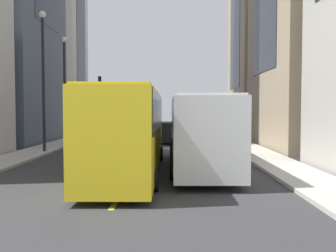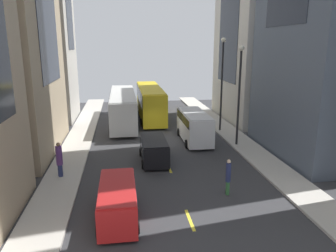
{
  "view_description": "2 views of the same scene",
  "coord_description": "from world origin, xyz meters",
  "px_view_note": "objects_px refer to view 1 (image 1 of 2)",
  "views": [
    {
      "loc": [
        -1.65,
        25.17,
        2.81
      ],
      "look_at": [
        -1.5,
        1.2,
        1.72
      ],
      "focal_mm": 39.82,
      "sensor_mm": 36.0,
      "label": 1
    },
    {
      "loc": [
        -3.06,
        -27.9,
        8.33
      ],
      "look_at": [
        0.75,
        -1.21,
        1.5
      ],
      "focal_mm": 34.69,
      "sensor_mm": 36.0,
      "label": 2
    }
  ],
  "objects_px": {
    "delivery_van_white": "(103,127)",
    "pedestrian_crossing_mid": "(127,126)",
    "city_bus_white": "(198,125)",
    "streetcar_yellow": "(130,125)",
    "car_red_1": "(188,126)",
    "car_black_0": "(162,131)",
    "traffic_light_near_corner": "(100,94)",
    "pedestrian_waiting_curb": "(232,126)"
  },
  "relations": [
    {
      "from": "delivery_van_white",
      "to": "car_black_0",
      "type": "bearing_deg",
      "value": -131.0
    },
    {
      "from": "delivery_van_white",
      "to": "pedestrian_crossing_mid",
      "type": "relative_size",
      "value": 2.84
    },
    {
      "from": "pedestrian_crossing_mid",
      "to": "traffic_light_near_corner",
      "type": "xyz_separation_m",
      "value": [
        3.54,
        -4.81,
        3.35
      ]
    },
    {
      "from": "delivery_van_white",
      "to": "pedestrian_waiting_curb",
      "type": "height_order",
      "value": "delivery_van_white"
    },
    {
      "from": "delivery_van_white",
      "to": "car_black_0",
      "type": "height_order",
      "value": "delivery_van_white"
    },
    {
      "from": "car_black_0",
      "to": "car_red_1",
      "type": "height_order",
      "value": "car_red_1"
    },
    {
      "from": "city_bus_white",
      "to": "car_black_0",
      "type": "height_order",
      "value": "city_bus_white"
    },
    {
      "from": "car_black_0",
      "to": "car_red_1",
      "type": "bearing_deg",
      "value": -108.25
    },
    {
      "from": "car_black_0",
      "to": "pedestrian_crossing_mid",
      "type": "bearing_deg",
      "value": -58.84
    },
    {
      "from": "pedestrian_waiting_curb",
      "to": "streetcar_yellow",
      "type": "bearing_deg",
      "value": 42.53
    },
    {
      "from": "car_red_1",
      "to": "pedestrian_crossing_mid",
      "type": "relative_size",
      "value": 2.18
    },
    {
      "from": "delivery_van_white",
      "to": "traffic_light_near_corner",
      "type": "relative_size",
      "value": 0.95
    },
    {
      "from": "streetcar_yellow",
      "to": "traffic_light_near_corner",
      "type": "height_order",
      "value": "traffic_light_near_corner"
    },
    {
      "from": "city_bus_white",
      "to": "pedestrian_crossing_mid",
      "type": "bearing_deg",
      "value": -72.53
    },
    {
      "from": "delivery_van_white",
      "to": "pedestrian_crossing_mid",
      "type": "height_order",
      "value": "delivery_van_white"
    },
    {
      "from": "streetcar_yellow",
      "to": "delivery_van_white",
      "type": "relative_size",
      "value": 2.0
    },
    {
      "from": "pedestrian_waiting_curb",
      "to": "car_black_0",
      "type": "bearing_deg",
      "value": -4.4
    },
    {
      "from": "delivery_van_white",
      "to": "car_red_1",
      "type": "distance_m",
      "value": 13.94
    },
    {
      "from": "car_black_0",
      "to": "pedestrian_waiting_curb",
      "type": "bearing_deg",
      "value": -160.29
    },
    {
      "from": "pedestrian_waiting_curb",
      "to": "traffic_light_near_corner",
      "type": "xyz_separation_m",
      "value": [
        13.34,
        -8.54,
        3.17
      ]
    },
    {
      "from": "delivery_van_white",
      "to": "car_red_1",
      "type": "relative_size",
      "value": 1.3
    },
    {
      "from": "streetcar_yellow",
      "to": "pedestrian_waiting_curb",
      "type": "height_order",
      "value": "streetcar_yellow"
    },
    {
      "from": "car_red_1",
      "to": "pedestrian_waiting_curb",
      "type": "xyz_separation_m",
      "value": [
        -3.66,
        5.48,
        0.3
      ]
    },
    {
      "from": "car_black_0",
      "to": "traffic_light_near_corner",
      "type": "height_order",
      "value": "traffic_light_near_corner"
    },
    {
      "from": "pedestrian_crossing_mid",
      "to": "city_bus_white",
      "type": "bearing_deg",
      "value": 35.21
    },
    {
      "from": "city_bus_white",
      "to": "delivery_van_white",
      "type": "xyz_separation_m",
      "value": [
        6.11,
        -7.59,
        -0.49
      ]
    },
    {
      "from": "car_red_1",
      "to": "delivery_van_white",
      "type": "bearing_deg",
      "value": 62.0
    },
    {
      "from": "pedestrian_crossing_mid",
      "to": "streetcar_yellow",
      "type": "bearing_deg",
      "value": 24.92
    },
    {
      "from": "delivery_van_white",
      "to": "traffic_light_near_corner",
      "type": "height_order",
      "value": "traffic_light_near_corner"
    },
    {
      "from": "pedestrian_crossing_mid",
      "to": "pedestrian_waiting_curb",
      "type": "bearing_deg",
      "value": 86.9
    },
    {
      "from": "traffic_light_near_corner",
      "to": "pedestrian_crossing_mid",
      "type": "bearing_deg",
      "value": 126.35
    },
    {
      "from": "car_black_0",
      "to": "pedestrian_crossing_mid",
      "type": "xyz_separation_m",
      "value": [
        3.6,
        -5.95,
        0.14
      ]
    },
    {
      "from": "city_bus_white",
      "to": "pedestrian_crossing_mid",
      "type": "xyz_separation_m",
      "value": [
        5.71,
        -18.14,
        -0.86
      ]
    },
    {
      "from": "pedestrian_crossing_mid",
      "to": "car_red_1",
      "type": "bearing_deg",
      "value": 123.61
    },
    {
      "from": "pedestrian_crossing_mid",
      "to": "traffic_light_near_corner",
      "type": "relative_size",
      "value": 0.34
    },
    {
      "from": "delivery_van_white",
      "to": "car_black_0",
      "type": "distance_m",
      "value": 6.12
    },
    {
      "from": "streetcar_yellow",
      "to": "car_black_0",
      "type": "bearing_deg",
      "value": -94.04
    },
    {
      "from": "city_bus_white",
      "to": "car_black_0",
      "type": "relative_size",
      "value": 3.08
    },
    {
      "from": "city_bus_white",
      "to": "pedestrian_crossing_mid",
      "type": "relative_size",
      "value": 6.09
    },
    {
      "from": "streetcar_yellow",
      "to": "car_red_1",
      "type": "relative_size",
      "value": 2.6
    },
    {
      "from": "traffic_light_near_corner",
      "to": "city_bus_white",
      "type": "bearing_deg",
      "value": 111.95
    },
    {
      "from": "car_black_0",
      "to": "pedestrian_crossing_mid",
      "type": "height_order",
      "value": "pedestrian_crossing_mid"
    }
  ]
}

